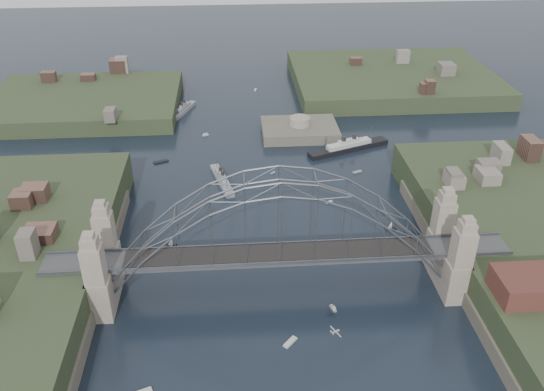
% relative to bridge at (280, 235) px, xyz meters
% --- Properties ---
extents(ground, '(500.00, 500.00, 0.00)m').
position_rel_bridge_xyz_m(ground, '(0.00, 0.00, -12.32)').
color(ground, black).
rests_on(ground, ground).
extents(bridge, '(84.00, 13.80, 24.60)m').
position_rel_bridge_xyz_m(bridge, '(0.00, 0.00, 0.00)').
color(bridge, '#444447').
rests_on(bridge, ground).
extents(headland_nw, '(60.00, 45.00, 9.00)m').
position_rel_bridge_xyz_m(headland_nw, '(-55.00, 95.00, -11.82)').
color(headland_nw, '#2E3B20').
rests_on(headland_nw, ground).
extents(headland_ne, '(70.00, 55.00, 9.50)m').
position_rel_bridge_xyz_m(headland_ne, '(50.00, 110.00, -11.57)').
color(headland_ne, '#2E3B20').
rests_on(headland_ne, ground).
extents(fort_island, '(22.00, 16.00, 9.40)m').
position_rel_bridge_xyz_m(fort_island, '(12.00, 70.00, -12.66)').
color(fort_island, '#5A5446').
rests_on(fort_island, ground).
extents(naval_cruiser_near, '(6.23, 16.50, 4.94)m').
position_rel_bridge_xyz_m(naval_cruiser_near, '(-10.73, 42.55, -11.56)').
color(naval_cruiser_near, gray).
rests_on(naval_cruiser_near, ground).
extents(naval_cruiser_far, '(7.26, 14.92, 5.11)m').
position_rel_bridge_xyz_m(naval_cruiser_far, '(-23.07, 90.13, -11.53)').
color(naval_cruiser_far, gray).
rests_on(naval_cruiser_far, ground).
extents(ocean_liner, '(23.97, 12.19, 6.01)m').
position_rel_bridge_xyz_m(ocean_liner, '(24.34, 58.42, -11.39)').
color(ocean_liner, black).
rests_on(ocean_liner, ground).
extents(aeroplane, '(1.58, 2.57, 0.40)m').
position_rel_bridge_xyz_m(aeroplane, '(6.84, -19.27, -5.03)').
color(aeroplane, '#AEB0B6').
extents(small_boat_a, '(2.42, 1.21, 2.38)m').
position_rel_bridge_xyz_m(small_boat_a, '(-21.26, 15.88, -11.44)').
color(small_boat_a, silver).
rests_on(small_boat_a, ground).
extents(small_boat_b, '(1.78, 1.27, 0.45)m').
position_rel_bridge_xyz_m(small_boat_b, '(14.40, 30.66, -12.17)').
color(small_boat_b, silver).
rests_on(small_boat_b, ground).
extents(small_boat_c, '(2.62, 2.78, 0.45)m').
position_rel_bridge_xyz_m(small_boat_c, '(0.67, -13.78, -12.17)').
color(small_boat_c, silver).
rests_on(small_boat_c, ground).
extents(small_boat_d, '(2.59, 1.68, 0.45)m').
position_rel_bridge_xyz_m(small_boat_d, '(24.15, 45.14, -12.17)').
color(small_boat_d, silver).
rests_on(small_boat_d, ground).
extents(small_boat_e, '(4.03, 2.78, 0.45)m').
position_rel_bridge_xyz_m(small_boat_e, '(-27.04, 54.78, -12.17)').
color(small_boat_e, silver).
rests_on(small_boat_e, ground).
extents(small_boat_f, '(1.35, 1.30, 0.45)m').
position_rel_bridge_xyz_m(small_boat_f, '(2.34, 46.21, -12.17)').
color(small_boat_f, silver).
rests_on(small_boat_f, ground).
extents(small_boat_h, '(1.91, 1.44, 1.43)m').
position_rel_bridge_xyz_m(small_boat_h, '(-15.60, 71.26, -12.03)').
color(small_boat_h, silver).
rests_on(small_boat_h, ground).
extents(small_boat_i, '(2.63, 1.07, 2.38)m').
position_rel_bridge_xyz_m(small_boat_i, '(26.02, 18.51, -11.49)').
color(small_boat_i, silver).
rests_on(small_boat_i, ground).
extents(small_boat_k, '(1.12, 2.21, 0.45)m').
position_rel_bridge_xyz_m(small_boat_k, '(0.94, 108.78, -12.17)').
color(small_boat_k, silver).
rests_on(small_boat_k, ground).
extents(small_boat_l, '(1.24, 3.02, 0.45)m').
position_rel_bridge_xyz_m(small_boat_l, '(-39.70, 27.40, -12.17)').
color(small_boat_l, silver).
rests_on(small_boat_l, ground).
extents(small_boat_m, '(1.15, 2.00, 1.43)m').
position_rel_bridge_xyz_m(small_boat_m, '(9.16, -6.11, -12.03)').
color(small_boat_m, silver).
rests_on(small_boat_m, ground).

